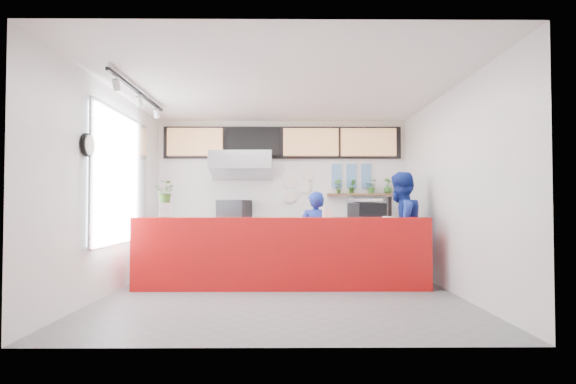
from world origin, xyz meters
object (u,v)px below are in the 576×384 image
(service_counter, at_px, (282,253))
(pepper_mill, at_px, (389,206))
(staff_center, at_px, (315,237))
(staff_right, at_px, (401,227))
(espresso_machine, at_px, (368,214))
(panini_oven, at_px, (234,212))

(service_counter, relative_size, pepper_mill, 14.86)
(staff_center, height_order, staff_right, staff_right)
(espresso_machine, bearing_deg, staff_center, -151.40)
(panini_oven, distance_m, pepper_mill, 3.21)
(panini_oven, xyz_separation_m, staff_right, (2.92, -1.32, -0.22))
(staff_center, bearing_deg, espresso_machine, -128.37)
(service_counter, xyz_separation_m, staff_right, (1.98, 0.48, 0.37))
(service_counter, bearing_deg, staff_right, 13.73)
(service_counter, relative_size, staff_center, 2.97)
(espresso_machine, bearing_deg, pepper_mill, -111.15)
(service_counter, height_order, panini_oven, panini_oven)
(service_counter, height_order, staff_center, staff_center)
(panini_oven, bearing_deg, pepper_mill, -18.69)
(panini_oven, relative_size, pepper_mill, 1.78)
(panini_oven, bearing_deg, espresso_machine, 17.30)
(espresso_machine, bearing_deg, service_counter, -153.51)
(service_counter, relative_size, espresso_machine, 6.84)
(panini_oven, bearing_deg, service_counter, -45.18)
(service_counter, bearing_deg, pepper_mill, -2.93)
(staff_right, bearing_deg, panini_oven, -63.44)
(panini_oven, height_order, staff_center, staff_center)
(panini_oven, height_order, espresso_machine, panini_oven)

